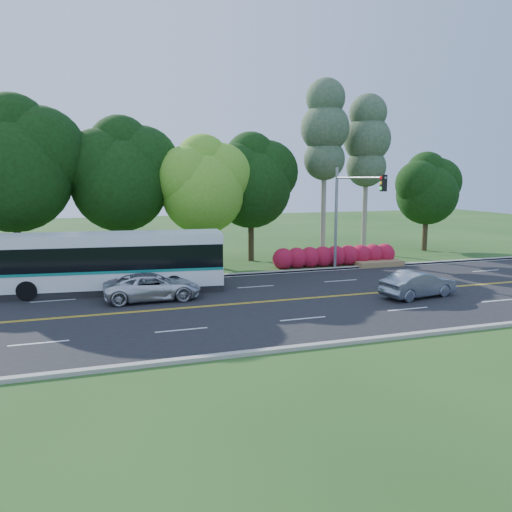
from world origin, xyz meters
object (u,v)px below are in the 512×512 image
object	(u,v)px
traffic_signal	(350,203)
suv	(153,287)
sedan	(418,284)
transit_bus	(108,263)

from	to	relation	value
traffic_signal	suv	distance (m)	14.01
traffic_signal	sedan	bearing A→B (deg)	-86.16
traffic_signal	transit_bus	distance (m)	15.48
transit_bus	sedan	size ratio (longest dim) A/B	2.99
transit_bus	suv	xyz separation A→B (m)	(2.12, -2.57, -0.93)
sedan	transit_bus	bearing A→B (deg)	57.92
sedan	suv	world-z (taller)	sedan
traffic_signal	suv	size ratio (longest dim) A/B	1.41
traffic_signal	sedan	world-z (taller)	traffic_signal
transit_bus	traffic_signal	bearing A→B (deg)	8.56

